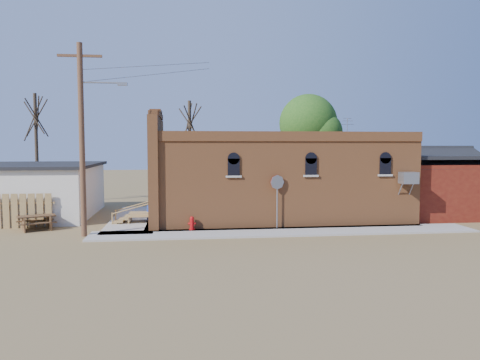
{
  "coord_description": "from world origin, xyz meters",
  "views": [
    {
      "loc": [
        -3.58,
        -21.37,
        4.34
      ],
      "look_at": [
        -0.45,
        3.8,
        2.4
      ],
      "focal_mm": 35.0,
      "sensor_mm": 36.0,
      "label": 1
    }
  ],
  "objects": [
    {
      "name": "sidewalk_south",
      "position": [
        1.5,
        0.9,
        0.04
      ],
      "size": [
        19.0,
        2.2,
        0.08
      ],
      "primitive_type": "cube",
      "color": "#9E9991",
      "rests_on": "ground"
    },
    {
      "name": "sidewalk_west",
      "position": [
        -6.3,
        6.0,
        0.04
      ],
      "size": [
        2.6,
        10.0,
        0.08
      ],
      "primitive_type": "cube",
      "color": "#9E9991",
      "rests_on": "ground"
    },
    {
      "name": "stop_sign",
      "position": [
        1.2,
        1.8,
        2.17
      ],
      "size": [
        0.73,
        0.24,
        2.71
      ],
      "rotation": [
        0.0,
        0.0,
        -0.18
      ],
      "color": "gray",
      "rests_on": "sidewalk_south"
    },
    {
      "name": "red_shed",
      "position": [
        11.5,
        5.5,
        2.27
      ],
      "size": [
        5.4,
        6.4,
        4.3
      ],
      "color": "#56140E",
      "rests_on": "ground"
    },
    {
      "name": "utility_pole",
      "position": [
        -8.14,
        1.2,
        4.77
      ],
      "size": [
        3.12,
        0.26,
        9.0
      ],
      "color": "brown",
      "rests_on": "ground"
    },
    {
      "name": "fire_hydrant",
      "position": [
        -3.11,
        1.8,
        0.41
      ],
      "size": [
        0.4,
        0.39,
        0.68
      ],
      "rotation": [
        0.0,
        0.0,
        -0.37
      ],
      "color": "#AF0A0C",
      "rests_on": "sidewalk_south"
    },
    {
      "name": "tree_leafy",
      "position": [
        6.0,
        13.5,
        5.93
      ],
      "size": [
        4.4,
        4.4,
        8.15
      ],
      "color": "#403025",
      "rests_on": "ground"
    },
    {
      "name": "tree_bare_far",
      "position": [
        -14.0,
        14.0,
        6.36
      ],
      "size": [
        2.8,
        2.8,
        8.16
      ],
      "color": "#403025",
      "rests_on": "ground"
    },
    {
      "name": "wood_fence",
      "position": [
        -12.8,
        3.8,
        0.9
      ],
      "size": [
        5.2,
        0.1,
        1.8
      ],
      "primitive_type": null,
      "color": "olive",
      "rests_on": "ground"
    },
    {
      "name": "trash_barrel",
      "position": [
        -5.3,
        5.16,
        0.5
      ],
      "size": [
        0.63,
        0.63,
        0.83
      ],
      "primitive_type": "cylinder",
      "rotation": [
        0.0,
        0.0,
        -0.17
      ],
      "color": "navy",
      "rests_on": "sidewalk_west"
    },
    {
      "name": "picnic_table",
      "position": [
        -10.94,
        3.2,
        0.49
      ],
      "size": [
        2.16,
        1.93,
        0.74
      ],
      "rotation": [
        0.0,
        0.0,
        0.4
      ],
      "color": "brown",
      "rests_on": "ground"
    },
    {
      "name": "tree_bare_near",
      "position": [
        -3.0,
        13.0,
        5.96
      ],
      "size": [
        2.8,
        2.8,
        7.65
      ],
      "color": "#403025",
      "rests_on": "ground"
    },
    {
      "name": "brick_bar",
      "position": [
        1.64,
        5.49,
        2.34
      ],
      "size": [
        16.4,
        7.97,
        6.3
      ],
      "color": "#AD6334",
      "rests_on": "ground"
    },
    {
      "name": "ground",
      "position": [
        0.0,
        0.0,
        0.0
      ],
      "size": [
        120.0,
        120.0,
        0.0
      ],
      "primitive_type": "plane",
      "color": "olive",
      "rests_on": "ground"
    }
  ]
}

